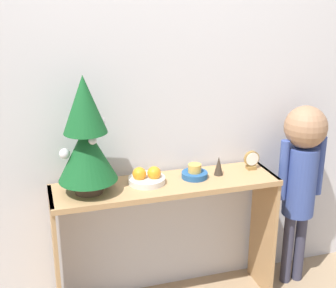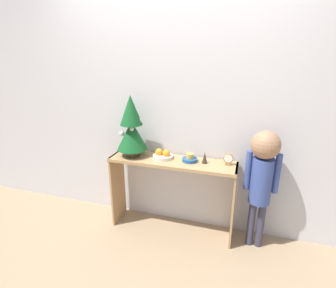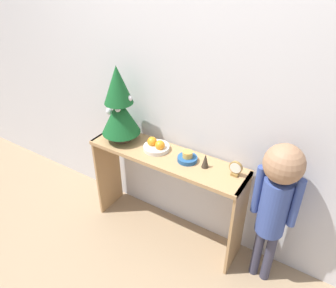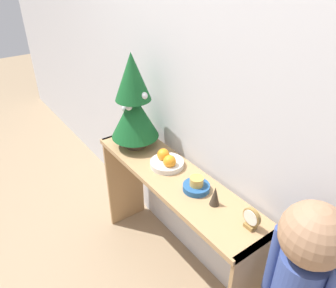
{
  "view_description": "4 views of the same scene",
  "coord_description": "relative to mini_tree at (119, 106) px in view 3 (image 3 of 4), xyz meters",
  "views": [
    {
      "loc": [
        -0.67,
        -2.08,
        1.81
      ],
      "look_at": [
        0.01,
        0.16,
        1.01
      ],
      "focal_mm": 50.0,
      "sensor_mm": 36.0,
      "label": 1
    },
    {
      "loc": [
        0.66,
        -2.11,
        1.76
      ],
      "look_at": [
        -0.05,
        0.17,
        0.94
      ],
      "focal_mm": 28.0,
      "sensor_mm": 36.0,
      "label": 2
    },
    {
      "loc": [
        1.09,
        -1.54,
        2.16
      ],
      "look_at": [
        0.04,
        0.12,
        0.92
      ],
      "focal_mm": 35.0,
      "sensor_mm": 36.0,
      "label": 3
    },
    {
      "loc": [
        1.2,
        -0.75,
        1.9
      ],
      "look_at": [
        -0.05,
        0.16,
        0.97
      ],
      "focal_mm": 35.0,
      "sensor_mm": 36.0,
      "label": 4
    }
  ],
  "objects": [
    {
      "name": "console_table",
      "position": [
        0.42,
        -0.0,
        -0.47
      ],
      "size": [
        1.25,
        0.32,
        0.78
      ],
      "color": "tan",
      "rests_on": "ground_plane"
    },
    {
      "name": "figurine",
      "position": [
        0.73,
        0.02,
        -0.24
      ],
      "size": [
        0.05,
        0.05,
        0.11
      ],
      "color": "#382D23",
      "rests_on": "console_table"
    },
    {
      "name": "ground_plane",
      "position": [
        0.42,
        -0.16,
        -1.08
      ],
      "size": [
        12.0,
        12.0,
        0.0
      ],
      "primitive_type": "plane",
      "color": "#997F60"
    },
    {
      "name": "fruit_bowl",
      "position": [
        0.32,
        0.02,
        -0.26
      ],
      "size": [
        0.2,
        0.2,
        0.09
      ],
      "color": "silver",
      "rests_on": "console_table"
    },
    {
      "name": "mini_tree",
      "position": [
        0.0,
        0.0,
        0.0
      ],
      "size": [
        0.3,
        0.3,
        0.61
      ],
      "color": "#4C3828",
      "rests_on": "console_table"
    },
    {
      "name": "singing_bowl",
      "position": [
        0.59,
        0.02,
        -0.27
      ],
      "size": [
        0.15,
        0.15,
        0.08
      ],
      "color": "#235189",
      "rests_on": "console_table"
    },
    {
      "name": "desk_clock",
      "position": [
        0.95,
        0.04,
        -0.24
      ],
      "size": [
        0.09,
        0.04,
        0.11
      ],
      "color": "olive",
      "rests_on": "console_table"
    },
    {
      "name": "back_wall",
      "position": [
        0.42,
        0.21,
        0.17
      ],
      "size": [
        7.0,
        0.05,
        2.5
      ],
      "primitive_type": "cube",
      "color": "silver",
      "rests_on": "ground_plane"
    },
    {
      "name": "child_figure",
      "position": [
        1.25,
        -0.01,
        -0.3
      ],
      "size": [
        0.3,
        0.25,
        1.15
      ],
      "color": "#38384C",
      "rests_on": "ground_plane"
    }
  ]
}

